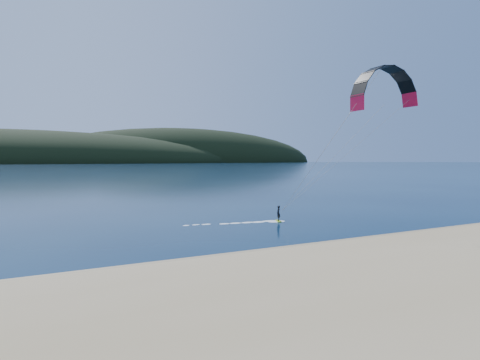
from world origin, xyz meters
The scene contains 4 objects.
ground centered at (0.00, 0.00, 0.00)m, with size 1800.00×1800.00×0.00m, color #071B33.
wet_sand centered at (0.00, 4.50, 0.05)m, with size 220.00×2.50×0.10m.
headland centered at (0.63, 745.28, 0.00)m, with size 1200.00×310.00×140.00m.
kitesurfer_near centered at (22.07, 11.16, 12.09)m, with size 24.28×8.62×15.91m.
Camera 1 is at (-10.09, -19.44, 6.73)m, focal length 29.69 mm.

